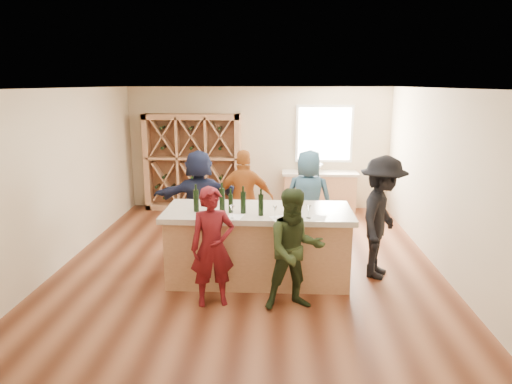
{
  "coord_description": "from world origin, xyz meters",
  "views": [
    {
      "loc": [
        0.45,
        -7.0,
        2.87
      ],
      "look_at": [
        0.1,
        0.2,
        1.15
      ],
      "focal_mm": 32.0,
      "sensor_mm": 36.0,
      "label": 1
    }
  ],
  "objects_px": {
    "wine_bottle_a": "(196,201)",
    "person_far_mid": "(245,200)",
    "sink": "(311,168)",
    "wine_bottle_c": "(222,199)",
    "person_far_left": "(199,198)",
    "wine_rack": "(193,162)",
    "wine_bottle_f": "(261,205)",
    "wine_bottle_b": "(210,203)",
    "wine_bottle_e": "(243,202)",
    "person_server": "(381,218)",
    "wine_bottle_d": "(231,203)",
    "person_near_left": "(212,247)",
    "person_near_right": "(295,250)",
    "person_far_right": "(308,199)",
    "tasting_counter_base": "(258,247)"
  },
  "relations": [
    {
      "from": "person_near_left",
      "to": "person_near_right",
      "type": "height_order",
      "value": "person_near_right"
    },
    {
      "from": "wine_bottle_b",
      "to": "person_far_mid",
      "type": "distance_m",
      "value": 1.61
    },
    {
      "from": "wine_rack",
      "to": "wine_bottle_d",
      "type": "relative_size",
      "value": 8.17
    },
    {
      "from": "tasting_counter_base",
      "to": "wine_bottle_d",
      "type": "xyz_separation_m",
      "value": [
        -0.38,
        -0.18,
        0.71
      ]
    },
    {
      "from": "wine_bottle_e",
      "to": "person_far_right",
      "type": "relative_size",
      "value": 0.18
    },
    {
      "from": "wine_bottle_a",
      "to": "person_far_left",
      "type": "height_order",
      "value": "person_far_left"
    },
    {
      "from": "person_near_left",
      "to": "person_far_right",
      "type": "bearing_deg",
      "value": 44.51
    },
    {
      "from": "wine_rack",
      "to": "person_far_right",
      "type": "relative_size",
      "value": 1.26
    },
    {
      "from": "wine_bottle_c",
      "to": "person_far_mid",
      "type": "relative_size",
      "value": 0.19
    },
    {
      "from": "wine_bottle_e",
      "to": "wine_bottle_f",
      "type": "height_order",
      "value": "wine_bottle_e"
    },
    {
      "from": "sink",
      "to": "person_far_left",
      "type": "bearing_deg",
      "value": -131.99
    },
    {
      "from": "person_near_right",
      "to": "person_far_mid",
      "type": "xyz_separation_m",
      "value": [
        -0.8,
        2.22,
        0.08
      ]
    },
    {
      "from": "wine_bottle_d",
      "to": "wine_bottle_f",
      "type": "relative_size",
      "value": 0.9
    },
    {
      "from": "wine_rack",
      "to": "wine_bottle_f",
      "type": "height_order",
      "value": "wine_rack"
    },
    {
      "from": "wine_bottle_c",
      "to": "person_server",
      "type": "relative_size",
      "value": 0.18
    },
    {
      "from": "person_near_right",
      "to": "person_far_left",
      "type": "distance_m",
      "value": 2.82
    },
    {
      "from": "person_far_left",
      "to": "person_server",
      "type": "bearing_deg",
      "value": 146.02
    },
    {
      "from": "wine_bottle_e",
      "to": "person_near_left",
      "type": "distance_m",
      "value": 0.84
    },
    {
      "from": "wine_bottle_e",
      "to": "person_far_mid",
      "type": "distance_m",
      "value": 1.57
    },
    {
      "from": "person_near_right",
      "to": "wine_bottle_f",
      "type": "relative_size",
      "value": 5.33
    },
    {
      "from": "wine_bottle_e",
      "to": "person_far_mid",
      "type": "relative_size",
      "value": 0.18
    },
    {
      "from": "person_far_right",
      "to": "sink",
      "type": "bearing_deg",
      "value": -83.95
    },
    {
      "from": "wine_bottle_e",
      "to": "person_far_left",
      "type": "xyz_separation_m",
      "value": [
        -0.91,
        1.62,
        -0.36
      ]
    },
    {
      "from": "wine_rack",
      "to": "wine_bottle_b",
      "type": "relative_size",
      "value": 7.47
    },
    {
      "from": "wine_bottle_a",
      "to": "person_far_mid",
      "type": "height_order",
      "value": "person_far_mid"
    },
    {
      "from": "wine_rack",
      "to": "wine_bottle_f",
      "type": "distance_m",
      "value": 4.52
    },
    {
      "from": "wine_bottle_c",
      "to": "wine_bottle_a",
      "type": "bearing_deg",
      "value": -171.68
    },
    {
      "from": "person_server",
      "to": "sink",
      "type": "bearing_deg",
      "value": 36.26
    },
    {
      "from": "wine_bottle_b",
      "to": "wine_bottle_c",
      "type": "bearing_deg",
      "value": 37.17
    },
    {
      "from": "person_far_right",
      "to": "person_far_left",
      "type": "relative_size",
      "value": 1.0
    },
    {
      "from": "wine_bottle_c",
      "to": "wine_bottle_b",
      "type": "bearing_deg",
      "value": -142.83
    },
    {
      "from": "wine_bottle_e",
      "to": "wine_bottle_f",
      "type": "xyz_separation_m",
      "value": [
        0.25,
        -0.1,
        -0.01
      ]
    },
    {
      "from": "person_far_left",
      "to": "wine_bottle_d",
      "type": "bearing_deg",
      "value": 103.12
    },
    {
      "from": "person_server",
      "to": "wine_bottle_e",
      "type": "bearing_deg",
      "value": 124.77
    },
    {
      "from": "person_far_right",
      "to": "wine_bottle_f",
      "type": "height_order",
      "value": "person_far_right"
    },
    {
      "from": "wine_bottle_d",
      "to": "person_far_left",
      "type": "bearing_deg",
      "value": 114.43
    },
    {
      "from": "tasting_counter_base",
      "to": "person_server",
      "type": "relative_size",
      "value": 1.4
    },
    {
      "from": "wine_bottle_c",
      "to": "wine_bottle_f",
      "type": "xyz_separation_m",
      "value": [
        0.57,
        -0.21,
        -0.02
      ]
    },
    {
      "from": "sink",
      "to": "wine_bottle_c",
      "type": "relative_size",
      "value": 1.63
    },
    {
      "from": "sink",
      "to": "person_far_left",
      "type": "distance_m",
      "value": 3.2
    },
    {
      "from": "wine_bottle_b",
      "to": "wine_bottle_f",
      "type": "relative_size",
      "value": 0.98
    },
    {
      "from": "person_server",
      "to": "wine_bottle_f",
      "type": "bearing_deg",
      "value": 129.34
    },
    {
      "from": "wine_bottle_a",
      "to": "wine_bottle_b",
      "type": "bearing_deg",
      "value": -16.43
    },
    {
      "from": "wine_rack",
      "to": "sink",
      "type": "bearing_deg",
      "value": -1.49
    },
    {
      "from": "wine_bottle_e",
      "to": "wine_bottle_f",
      "type": "distance_m",
      "value": 0.27
    },
    {
      "from": "person_server",
      "to": "wine_bottle_d",
      "type": "bearing_deg",
      "value": 123.47
    },
    {
      "from": "wine_rack",
      "to": "wine_bottle_c",
      "type": "height_order",
      "value": "wine_rack"
    },
    {
      "from": "wine_bottle_a",
      "to": "wine_bottle_f",
      "type": "relative_size",
      "value": 1.06
    },
    {
      "from": "person_server",
      "to": "person_far_mid",
      "type": "bearing_deg",
      "value": 85.66
    },
    {
      "from": "wine_bottle_b",
      "to": "wine_bottle_e",
      "type": "xyz_separation_m",
      "value": [
        0.47,
        0.0,
        0.01
      ]
    }
  ]
}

